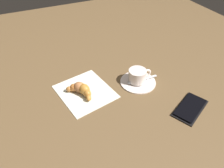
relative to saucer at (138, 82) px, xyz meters
The scene contains 8 objects.
ground_plane 0.10m from the saucer, 159.73° to the left, with size 1.80×1.80×0.00m, color brown.
saucer is the anchor object (origin of this frame).
espresso_cup 0.03m from the saucer, 117.37° to the left, with size 0.09×0.07×0.05m.
teaspoon 0.01m from the saucer, 155.93° to the right, with size 0.13×0.02×0.01m.
sugar_packet 0.04m from the saucer, 65.18° to the left, with size 0.06×0.02×0.01m, color tan.
napkin 0.21m from the saucer, 169.14° to the left, with size 0.18×0.20×0.00m, color silver.
croissant 0.22m from the saucer, behind, with size 0.08×0.10×0.04m.
cell_phone 0.21m from the saucer, 65.37° to the right, with size 0.16×0.13×0.01m.
Camera 1 is at (-0.26, -0.56, 0.53)m, focal length 34.09 mm.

